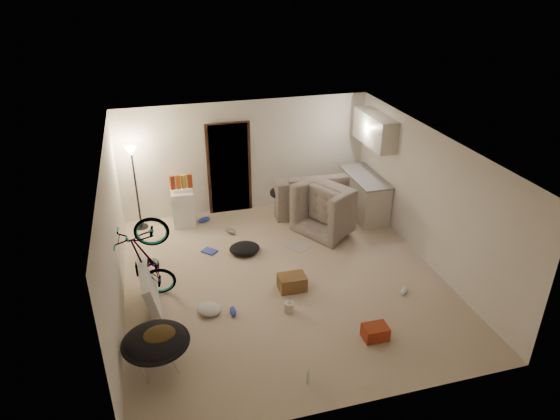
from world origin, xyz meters
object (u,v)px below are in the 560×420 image
object	(u,v)px
bicycle	(149,277)
drink_case_a	(292,282)
mini_fridge	(183,208)
juicer	(289,306)
floor_lamp	(134,171)
kitchen_counter	(364,196)
drink_case_b	(375,332)
armchair	(335,211)
sofa	(322,196)
saucer_chair	(156,347)
tv_box	(150,291)

from	to	relation	value
bicycle	drink_case_a	xyz separation A→B (m)	(2.36, -0.38, -0.29)
bicycle	mini_fridge	distance (m)	2.64
drink_case_a	juicer	xyz separation A→B (m)	(-0.22, -0.58, -0.04)
floor_lamp	bicycle	world-z (taller)	floor_lamp
mini_fridge	drink_case_a	distance (m)	3.30
kitchen_counter	drink_case_b	bearing A→B (deg)	-111.36
kitchen_counter	drink_case_a	xyz separation A→B (m)	(-2.37, -2.35, -0.31)
drink_case_b	kitchen_counter	bearing A→B (deg)	69.29
kitchen_counter	armchair	size ratio (longest dim) A/B	1.25
sofa	bicycle	distance (m)	4.61
saucer_chair	tv_box	xyz separation A→B (m)	(-0.03, 1.39, -0.03)
armchair	saucer_chair	size ratio (longest dim) A/B	1.29
sofa	juicer	world-z (taller)	sofa
sofa	tv_box	xyz separation A→B (m)	(-3.92, -2.74, 0.03)
floor_lamp	kitchen_counter	xyz separation A→B (m)	(4.83, -0.65, -0.87)
sofa	armchair	bearing A→B (deg)	90.68
drink_case_a	saucer_chair	bearing A→B (deg)	-149.84
bicycle	mini_fridge	bearing A→B (deg)	-10.88
sofa	armchair	distance (m)	0.88
floor_lamp	saucer_chair	world-z (taller)	floor_lamp
tv_box	drink_case_a	size ratio (longest dim) A/B	2.35
floor_lamp	armchair	size ratio (longest dim) A/B	1.51
drink_case_b	sofa	bearing A→B (deg)	81.32
floor_lamp	kitchen_counter	bearing A→B (deg)	-7.66
drink_case_b	drink_case_a	bearing A→B (deg)	119.40
floor_lamp	tv_box	xyz separation A→B (m)	(0.10, -2.94, -0.94)
bicycle	juicer	bearing A→B (deg)	-107.36
tv_box	juicer	distance (m)	2.25
saucer_chair	tv_box	bearing A→B (deg)	91.16
mini_fridge	sofa	bearing A→B (deg)	-0.05
armchair	drink_case_a	distance (m)	2.47
saucer_chair	juicer	bearing A→B (deg)	19.53
floor_lamp	drink_case_b	bearing A→B (deg)	-53.95
armchair	juicer	world-z (taller)	armchair
tv_box	sofa	bearing A→B (deg)	32.07
armchair	tv_box	world-z (taller)	armchair
drink_case_b	bicycle	bearing A→B (deg)	149.65
sofa	mini_fridge	xyz separation A→B (m)	(-3.12, 0.10, 0.06)
kitchen_counter	armchair	world-z (taller)	kitchen_counter
mini_fridge	bicycle	bearing A→B (deg)	-105.95
kitchen_counter	armchair	xyz separation A→B (m)	(-0.85, -0.43, -0.05)
floor_lamp	bicycle	distance (m)	2.76
mini_fridge	floor_lamp	bearing A→B (deg)	175.49
floor_lamp	drink_case_a	xyz separation A→B (m)	(2.46, -3.00, -1.17)
saucer_chair	drink_case_a	size ratio (longest dim) A/B	1.98
mini_fridge	tv_box	xyz separation A→B (m)	(-0.80, -2.84, -0.03)
drink_case_b	saucer_chair	bearing A→B (deg)	176.77
kitchen_counter	tv_box	xyz separation A→B (m)	(-4.73, -2.29, -0.08)
armchair	mini_fridge	bearing A→B (deg)	43.04
bicycle	kitchen_counter	bearing A→B (deg)	-60.57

